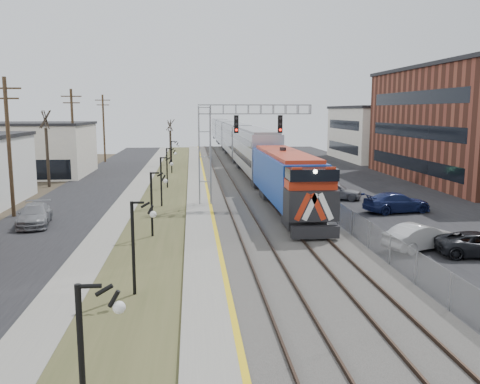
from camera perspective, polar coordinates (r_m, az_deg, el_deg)
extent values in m
cube|color=black|center=(49.22, -17.06, -0.20)|extent=(7.00, 120.00, 0.04)
cube|color=gray|center=(48.51, -11.85, -0.10)|extent=(2.00, 120.00, 0.08)
cube|color=#414525|center=(48.27, -8.31, -0.06)|extent=(4.00, 120.00, 0.06)
cube|color=gray|center=(48.19, -4.75, 0.10)|extent=(2.00, 120.00, 0.24)
cube|color=#595651|center=(48.51, 1.17, 0.16)|extent=(8.00, 120.00, 0.20)
cube|color=black|center=(51.30, 14.60, 0.27)|extent=(16.00, 120.00, 0.04)
cube|color=gold|center=(48.19, -3.70, 0.26)|extent=(0.24, 120.00, 0.01)
cube|color=#2D2119|center=(48.25, -2.08, 0.32)|extent=(0.08, 120.00, 0.15)
cube|color=#2D2119|center=(48.36, -0.30, 0.34)|extent=(0.08, 120.00, 0.15)
cube|color=#2D2119|center=(48.58, 2.05, 0.38)|extent=(0.08, 120.00, 0.15)
cube|color=#2D2119|center=(48.79, 3.79, 0.40)|extent=(0.08, 120.00, 0.15)
cube|color=#13399A|center=(37.79, 5.33, 1.21)|extent=(3.00, 17.00, 4.25)
cube|color=black|center=(29.75, 8.41, -4.48)|extent=(2.80, 0.50, 0.70)
cube|color=#A2A5AD|center=(57.68, 1.57, 4.50)|extent=(3.00, 22.00, 5.33)
cube|color=#A2A5AD|center=(80.31, -0.42, 5.80)|extent=(3.00, 22.00, 5.33)
cube|color=#A2A5AD|center=(103.01, -1.55, 6.53)|extent=(3.00, 22.00, 5.33)
cube|color=#A2A5AD|center=(125.75, -2.26, 6.99)|extent=(3.00, 22.00, 5.33)
cube|color=gray|center=(40.78, -3.98, 3.96)|extent=(1.00, 1.00, 8.00)
cube|color=gray|center=(40.91, 1.64, 9.26)|extent=(9.00, 0.80, 0.80)
cube|color=black|center=(40.32, -0.42, 7.63)|extent=(0.35, 0.25, 1.40)
cube|color=black|center=(40.78, 4.53, 7.62)|extent=(0.35, 0.25, 1.40)
cylinder|color=black|center=(12.26, -17.31, -18.73)|extent=(0.14, 0.14, 4.00)
cylinder|color=black|center=(21.50, -11.90, -6.30)|extent=(0.14, 0.14, 4.00)
cylinder|color=black|center=(31.21, -9.89, -1.44)|extent=(0.14, 0.14, 4.00)
cylinder|color=black|center=(41.06, -8.84, 1.10)|extent=(0.14, 0.14, 4.00)
cylinder|color=black|center=(50.97, -8.20, 2.66)|extent=(0.14, 0.14, 4.00)
cylinder|color=black|center=(62.90, -7.70, 3.88)|extent=(0.14, 0.14, 4.00)
cylinder|color=#4C3823|center=(39.86, -24.50, 4.49)|extent=(0.28, 0.28, 10.00)
cylinder|color=#4C3823|center=(59.10, -18.23, 6.09)|extent=(0.28, 0.28, 10.00)
cylinder|color=#4C3823|center=(78.72, -15.04, 6.87)|extent=(0.28, 0.28, 10.00)
cube|color=gray|center=(49.07, 6.05, 1.04)|extent=(0.04, 120.00, 1.60)
cube|color=beige|center=(65.72, -22.74, 4.35)|extent=(14.00, 12.00, 6.00)
cube|color=beige|center=(83.85, 16.74, 6.23)|extent=(16.00, 18.00, 8.00)
cylinder|color=#382D23|center=(54.75, -20.79, 3.63)|extent=(0.30, 0.30, 5.95)
cylinder|color=#382D23|center=(72.85, -7.80, 4.93)|extent=(0.30, 0.30, 4.90)
imported|color=#BABABA|center=(29.89, 19.57, -4.83)|extent=(4.59, 3.02, 1.43)
imported|color=navy|center=(40.15, 17.19, -1.19)|extent=(5.43, 2.91, 1.50)
imported|color=gray|center=(44.75, 10.66, 0.09)|extent=(4.76, 3.17, 1.51)
imported|color=#0E4723|center=(59.76, 8.57, 2.37)|extent=(4.60, 2.08, 1.47)
imported|color=gray|center=(36.76, -22.07, -2.45)|extent=(2.72, 5.09, 1.40)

